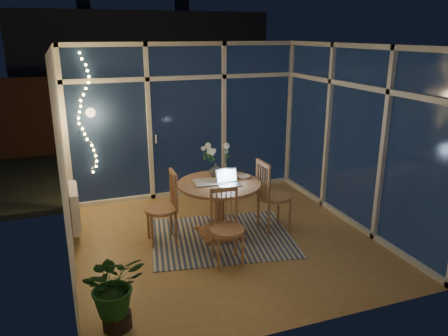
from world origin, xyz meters
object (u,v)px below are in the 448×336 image
(dining_table, at_px, (219,209))
(chair_front, at_px, (227,228))
(potted_plant, at_px, (115,293))
(chair_right, at_px, (274,195))
(chair_left, at_px, (161,208))
(flower_vase, at_px, (216,170))
(laptop, at_px, (229,177))

(dining_table, relative_size, chair_front, 1.20)
(chair_front, height_order, potted_plant, chair_front)
(chair_right, distance_m, chair_front, 1.19)
(dining_table, bearing_deg, chair_right, -6.77)
(chair_front, xyz_separation_m, potted_plant, (-1.43, -0.80, -0.09))
(chair_left, xyz_separation_m, flower_vase, (0.85, 0.21, 0.38))
(chair_left, distance_m, potted_plant, 1.83)
(dining_table, relative_size, laptop, 3.75)
(flower_vase, bearing_deg, chair_right, -25.64)
(chair_right, xyz_separation_m, flower_vase, (-0.75, 0.36, 0.35))
(laptop, height_order, flower_vase, laptop)
(chair_right, relative_size, flower_vase, 5.05)
(dining_table, xyz_separation_m, laptop, (0.09, -0.14, 0.50))
(chair_front, height_order, laptop, laptop)
(laptop, relative_size, potted_plant, 0.40)
(potted_plant, bearing_deg, chair_left, 64.07)
(potted_plant, bearing_deg, flower_vase, 48.32)
(chair_front, relative_size, flower_vase, 4.52)
(chair_left, bearing_deg, laptop, 78.12)
(chair_right, xyz_separation_m, potted_plant, (-2.40, -1.49, -0.15))
(flower_vase, bearing_deg, chair_left, -166.30)
(dining_table, bearing_deg, chair_left, 175.71)
(chair_front, relative_size, laptop, 3.12)
(chair_front, xyz_separation_m, flower_vase, (0.21, 1.05, 0.41))
(chair_left, distance_m, laptop, 1.00)
(chair_left, relative_size, laptop, 3.31)
(chair_right, bearing_deg, dining_table, 80.85)
(chair_left, bearing_deg, flower_vase, 104.66)
(chair_left, bearing_deg, potted_plant, -24.97)
(chair_left, height_order, flower_vase, chair_left)
(laptop, bearing_deg, chair_left, 167.48)
(chair_front, relative_size, potted_plant, 1.25)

